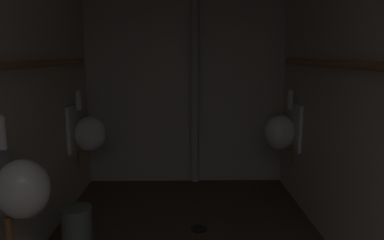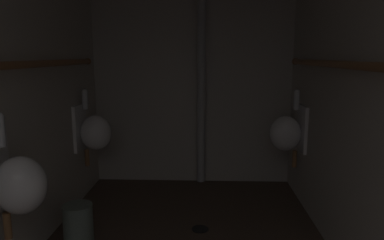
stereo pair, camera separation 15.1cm
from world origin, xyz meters
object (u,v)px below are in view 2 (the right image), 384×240
object	(u,v)px
standpipe_back_wall	(201,77)
floor_drain	(200,229)
urinal_left_far	(94,131)
waste_bin	(78,225)
urinal_right_mid	(288,132)
urinal_left_mid	(17,183)

from	to	relation	value
standpipe_back_wall	floor_drain	bearing A→B (deg)	-89.47
urinal_left_far	waste_bin	world-z (taller)	urinal_left_far
urinal_left_far	standpipe_back_wall	size ratio (longest dim) A/B	0.33
urinal_right_mid	waste_bin	xyz separation A→B (m)	(-1.74, -0.90, -0.53)
urinal_left_mid	floor_drain	size ratio (longest dim) A/B	5.39
urinal_left_mid	standpipe_back_wall	xyz separation A→B (m)	(1.03, 1.93, 0.49)
standpipe_back_wall	waste_bin	bearing A→B (deg)	-123.61
floor_drain	waste_bin	world-z (taller)	waste_bin
floor_drain	urinal_left_mid	bearing A→B (deg)	-141.20
urinal_left_far	floor_drain	size ratio (longest dim) A/B	5.39
urinal_left_far	standpipe_back_wall	bearing A→B (deg)	25.81
urinal_left_far	urinal_right_mid	size ratio (longest dim) A/B	1.00
standpipe_back_wall	urinal_left_mid	bearing A→B (deg)	-118.14
urinal_left_mid	floor_drain	xyz separation A→B (m)	(1.04, 0.84, -0.69)
floor_drain	urinal_right_mid	bearing A→B (deg)	37.28
urinal_left_mid	standpipe_back_wall	bearing A→B (deg)	61.86
urinal_left_far	standpipe_back_wall	world-z (taller)	standpipe_back_wall
urinal_left_far	standpipe_back_wall	xyz separation A→B (m)	(1.03, 0.50, 0.49)
urinal_left_mid	standpipe_back_wall	distance (m)	2.24
urinal_left_mid	floor_drain	bearing A→B (deg)	38.80
urinal_left_mid	waste_bin	size ratio (longest dim) A/B	2.40
floor_drain	waste_bin	xyz separation A→B (m)	(-0.91, -0.27, 0.15)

